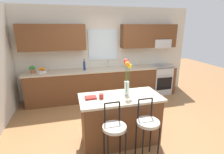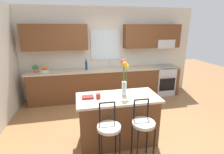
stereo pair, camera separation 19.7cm
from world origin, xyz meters
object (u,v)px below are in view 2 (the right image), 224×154
(fruit_bowl_oranges, at_px, (45,70))
(mug_ceramic, at_px, (98,96))
(bar_stool_middle, at_px, (143,126))
(bottle_olive_oil, at_px, (86,65))
(oven_range, at_px, (163,80))
(cookbook, at_px, (88,97))
(kitchen_island, at_px, (118,119))
(potted_plant_small, at_px, (35,68))
(flower_vase, at_px, (124,76))
(bar_stool_near, at_px, (109,130))

(fruit_bowl_oranges, bearing_deg, mug_ceramic, -60.32)
(bar_stool_middle, bearing_deg, bottle_olive_oil, 104.51)
(oven_range, relative_size, cookbook, 4.60)
(fruit_bowl_oranges, bearing_deg, kitchen_island, -53.58)
(mug_ceramic, xyz_separation_m, potted_plant_small, (-1.46, 2.14, 0.07))
(oven_range, relative_size, fruit_bowl_oranges, 3.83)
(oven_range, relative_size, kitchen_island, 0.62)
(cookbook, relative_size, potted_plant_small, 0.93)
(flower_vase, height_order, potted_plant_small, flower_vase)
(bar_stool_near, bearing_deg, mug_ceramic, 98.03)
(mug_ceramic, bearing_deg, bar_stool_near, -81.97)
(bottle_olive_oil, bearing_deg, mug_ceramic, -88.13)
(flower_vase, bearing_deg, cookbook, 179.17)
(bar_stool_near, height_order, flower_vase, flower_vase)
(oven_range, distance_m, potted_plant_small, 3.88)
(kitchen_island, distance_m, mug_ceramic, 0.61)
(kitchen_island, bearing_deg, potted_plant_small, 130.36)
(bar_stool_middle, xyz_separation_m, cookbook, (-0.81, 0.62, 0.30))
(potted_plant_small, bearing_deg, flower_vase, -47.14)
(mug_ceramic, distance_m, fruit_bowl_oranges, 2.47)
(kitchen_island, distance_m, cookbook, 0.72)
(bar_stool_middle, distance_m, cookbook, 1.06)
(kitchen_island, relative_size, potted_plant_small, 6.93)
(kitchen_island, xyz_separation_m, potted_plant_small, (-1.81, 2.13, 0.57))
(fruit_bowl_oranges, xyz_separation_m, potted_plant_small, (-0.24, -0.00, 0.06))
(oven_range, height_order, flower_vase, flower_vase)
(oven_range, bearing_deg, bar_stool_middle, -123.22)
(bar_stool_near, height_order, bottle_olive_oil, bottle_olive_oil)
(kitchen_island, xyz_separation_m, bar_stool_middle, (0.27, -0.57, 0.17))
(oven_range, relative_size, bar_stool_near, 0.88)
(fruit_bowl_oranges, bearing_deg, bar_stool_middle, -55.63)
(mug_ceramic, height_order, fruit_bowl_oranges, fruit_bowl_oranges)
(kitchen_island, xyz_separation_m, cookbook, (-0.53, 0.05, 0.47))
(kitchen_island, xyz_separation_m, flower_vase, (0.13, 0.04, 0.82))
(oven_range, xyz_separation_m, bar_stool_middle, (-1.75, -2.68, 0.18))
(bar_stool_middle, height_order, cookbook, bar_stool_middle)
(kitchen_island, relative_size, flower_vase, 2.21)
(bottle_olive_oil, relative_size, potted_plant_small, 1.54)
(potted_plant_small, bearing_deg, cookbook, -58.45)
(cookbook, bearing_deg, kitchen_island, -5.46)
(potted_plant_small, bearing_deg, mug_ceramic, -55.72)
(bar_stool_near, relative_size, bottle_olive_oil, 3.16)
(bar_stool_near, distance_m, cookbook, 0.74)
(bottle_olive_oil, distance_m, potted_plant_small, 1.39)
(bar_stool_middle, bearing_deg, mug_ceramic, 138.21)
(potted_plant_small, bearing_deg, kitchen_island, -49.64)
(mug_ceramic, bearing_deg, bar_stool_middle, -41.79)
(bar_stool_middle, height_order, bottle_olive_oil, bottle_olive_oil)
(mug_ceramic, relative_size, fruit_bowl_oranges, 0.38)
(kitchen_island, height_order, bar_stool_middle, bar_stool_middle)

